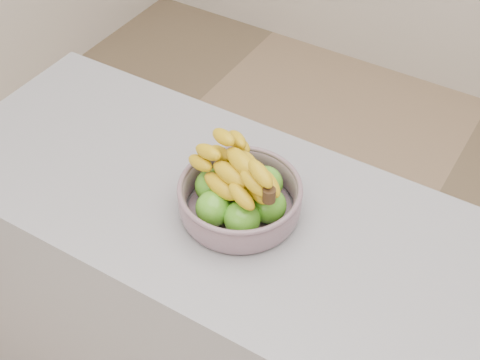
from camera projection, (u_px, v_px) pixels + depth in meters
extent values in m
cylinder|color=#8793A3|center=(240.00, 210.00, 1.52)|extent=(0.24, 0.24, 0.01)
torus|color=#8793A3|center=(240.00, 188.00, 1.47)|extent=(0.28, 0.28, 0.01)
sphere|color=#518F18|center=(214.00, 208.00, 1.46)|extent=(0.08, 0.08, 0.08)
sphere|color=#518F18|center=(242.00, 218.00, 1.44)|extent=(0.08, 0.08, 0.08)
sphere|color=#518F18|center=(268.00, 205.00, 1.47)|extent=(0.08, 0.08, 0.08)
sphere|color=#518F18|center=(265.00, 183.00, 1.52)|extent=(0.08, 0.08, 0.08)
sphere|color=#518F18|center=(238.00, 174.00, 1.54)|extent=(0.08, 0.08, 0.08)
sphere|color=#518F18|center=(212.00, 186.00, 1.51)|extent=(0.08, 0.08, 0.08)
ellipsoid|color=yellow|center=(221.00, 186.00, 1.45)|extent=(0.18, 0.09, 0.04)
ellipsoid|color=yellow|center=(238.00, 178.00, 1.46)|extent=(0.18, 0.11, 0.04)
ellipsoid|color=yellow|center=(254.00, 171.00, 1.48)|extent=(0.17, 0.13, 0.04)
ellipsoid|color=yellow|center=(231.00, 174.00, 1.43)|extent=(0.18, 0.08, 0.04)
ellipsoid|color=yellow|center=(249.00, 166.00, 1.45)|extent=(0.17, 0.14, 0.04)
ellipsoid|color=yellow|center=(241.00, 162.00, 1.41)|extent=(0.18, 0.11, 0.04)
cylinder|color=#382411|center=(269.00, 195.00, 1.36)|extent=(0.03, 0.03, 0.03)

